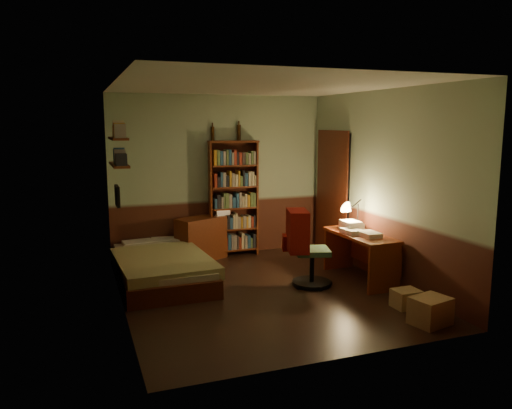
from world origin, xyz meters
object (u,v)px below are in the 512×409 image
object	(u,v)px
bed	(161,257)
cardboard_box_b	(406,299)
desk	(360,257)
cardboard_box_a	(430,311)
desk_lamp	(358,209)
dresser	(201,239)
mini_stereo	(220,211)
bookshelf	(234,199)
office_chair	(312,248)

from	to	relation	value
bed	cardboard_box_b	size ratio (longest dim) A/B	7.00
desk	cardboard_box_a	bearing A→B (deg)	-95.94
cardboard_box_b	desk_lamp	bearing A→B (deg)	81.29
dresser	desk_lamp	size ratio (longest dim) A/B	1.42
bed	desk	distance (m)	2.76
mini_stereo	desk_lamp	distance (m)	2.24
mini_stereo	cardboard_box_b	xyz separation A→B (m)	(1.40, -3.01, -0.64)
bed	desk_lamp	xyz separation A→B (m)	(2.77, -0.58, 0.61)
bookshelf	desk	bearing A→B (deg)	-49.30
bed	cardboard_box_a	xyz separation A→B (m)	(2.47, -2.57, -0.17)
bed	bookshelf	distance (m)	1.74
dresser	bookshelf	world-z (taller)	bookshelf
desk_lamp	desk	bearing A→B (deg)	-108.33
desk_lamp	cardboard_box_a	size ratio (longest dim) A/B	1.36
desk	desk_lamp	world-z (taller)	desk_lamp
bed	cardboard_box_a	distance (m)	3.57
mini_stereo	dresser	bearing A→B (deg)	-176.95
bed	mini_stereo	distance (m)	1.54
desk	cardboard_box_b	world-z (taller)	desk
desk	office_chair	world-z (taller)	office_chair
bookshelf	desk	world-z (taller)	bookshelf
bed	dresser	distance (m)	1.13
office_chair	cardboard_box_a	world-z (taller)	office_chair
office_chair	cardboard_box_b	size ratio (longest dim) A/B	3.35
bed	desk	bearing A→B (deg)	-20.47
desk_lamp	office_chair	world-z (taller)	desk_lamp
dresser	bed	bearing A→B (deg)	-157.15
desk	cardboard_box_b	size ratio (longest dim) A/B	4.01
desk_lamp	cardboard_box_b	bearing A→B (deg)	-91.81
dresser	desk	size ratio (longest dim) A/B	0.63
desk_lamp	cardboard_box_a	xyz separation A→B (m)	(-0.29, -1.99, -0.77)
desk	desk_lamp	bearing A→B (deg)	62.98
desk_lamp	cardboard_box_a	bearing A→B (deg)	-91.43
office_chair	cardboard_box_b	bearing A→B (deg)	-42.70
office_chair	cardboard_box_b	world-z (taller)	office_chair
mini_stereo	cardboard_box_b	size ratio (longest dim) A/B	0.84
dresser	cardboard_box_a	xyz separation A→B (m)	(1.70, -3.39, -0.19)
office_chair	cardboard_box_b	xyz separation A→B (m)	(0.68, -1.12, -0.40)
bed	office_chair	distance (m)	2.09
desk_lamp	office_chair	size ratio (longest dim) A/B	0.53
bookshelf	desk_lamp	bearing A→B (deg)	-39.48
desk	desk_lamp	size ratio (longest dim) A/B	2.25
mini_stereo	cardboard_box_a	world-z (taller)	mini_stereo
bookshelf	cardboard_box_a	bearing A→B (deg)	-65.26
mini_stereo	office_chair	world-z (taller)	office_chair
cardboard_box_a	cardboard_box_b	world-z (taller)	cardboard_box_a
mini_stereo	cardboard_box_b	bearing A→B (deg)	-81.08
office_chair	cardboard_box_a	xyz separation A→B (m)	(0.62, -1.62, -0.36)
desk	office_chair	bearing A→B (deg)	178.04
bed	mini_stereo	world-z (taller)	mini_stereo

